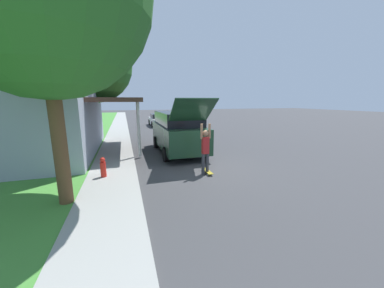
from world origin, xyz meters
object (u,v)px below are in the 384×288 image
car_down_street (158,120)px  fire_hydrant (103,167)px  skateboard (207,171)px  lawn_tree_far (92,64)px  skateboarder (205,149)px  suv_parked (178,131)px

car_down_street → fire_hydrant: size_ratio=6.00×
car_down_street → skateboard: 16.88m
lawn_tree_far → skateboarder: bearing=-60.9°
lawn_tree_far → skateboard: bearing=-60.1°
car_down_street → lawn_tree_far: bearing=-122.7°
lawn_tree_far → skateboard: 10.87m
skateboarder → fire_hydrant: bearing=171.0°
lawn_tree_far → suv_parked: (4.52, -4.56, -3.96)m
lawn_tree_far → skateboarder: size_ratio=3.84×
suv_parked → skateboard: bearing=-85.9°
car_down_street → skateboarder: 16.95m
car_down_street → skateboarder: (-0.81, -16.93, 0.37)m
fire_hydrant → car_down_street: bearing=74.4°
lawn_tree_far → skateboard: (4.79, -8.32, -5.09)m
skateboard → fire_hydrant: bearing=172.3°
suv_parked → skateboarder: (0.15, -3.83, -0.18)m
suv_parked → skateboarder: bearing=-87.8°
lawn_tree_far → car_down_street: size_ratio=1.74×
lawn_tree_far → suv_parked: lawn_tree_far is taller
lawn_tree_far → fire_hydrant: (0.92, -7.80, -4.72)m
suv_parked → fire_hydrant: bearing=-138.0°
car_down_street → skateboarder: bearing=-92.7°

